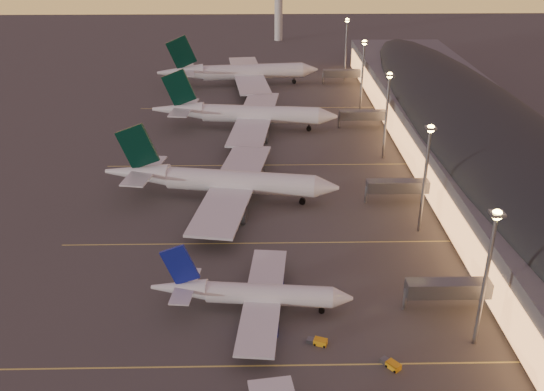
{
  "coord_description": "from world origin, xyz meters",
  "views": [
    {
      "loc": [
        -0.62,
        -82.46,
        68.36
      ],
      "look_at": [
        2.0,
        45.0,
        7.0
      ],
      "focal_mm": 40.0,
      "sensor_mm": 36.0,
      "label": 1
    }
  ],
  "objects_px": {
    "airliner_wide_far": "(239,72)",
    "airliner_wide_near": "(220,181)",
    "airliner_wide_mid": "(245,114)",
    "baggage_tug_c": "(318,342)",
    "airliner_narrow_north": "(252,294)",
    "baggage_tug_d": "(391,364)"
  },
  "relations": [
    {
      "from": "airliner_wide_far",
      "to": "baggage_tug_d",
      "type": "bearing_deg",
      "value": -86.7
    },
    {
      "from": "airliner_wide_far",
      "to": "baggage_tug_d",
      "type": "xyz_separation_m",
      "value": [
        29.63,
        -171.99,
        -5.03
      ]
    },
    {
      "from": "airliner_wide_far",
      "to": "airliner_wide_near",
      "type": "bearing_deg",
      "value": -97.4
    },
    {
      "from": "airliner_narrow_north",
      "to": "airliner_wide_near",
      "type": "bearing_deg",
      "value": 105.77
    },
    {
      "from": "airliner_wide_mid",
      "to": "airliner_wide_far",
      "type": "distance_m",
      "value": 54.65
    },
    {
      "from": "airliner_wide_near",
      "to": "airliner_wide_mid",
      "type": "relative_size",
      "value": 0.97
    },
    {
      "from": "airliner_wide_near",
      "to": "airliner_wide_far",
      "type": "relative_size",
      "value": 0.91
    },
    {
      "from": "baggage_tug_d",
      "to": "airliner_narrow_north",
      "type": "bearing_deg",
      "value": -164.59
    },
    {
      "from": "airliner_wide_near",
      "to": "baggage_tug_c",
      "type": "xyz_separation_m",
      "value": [
        19.88,
        -57.53,
        -4.54
      ]
    },
    {
      "from": "baggage_tug_c",
      "to": "baggage_tug_d",
      "type": "xyz_separation_m",
      "value": [
        11.49,
        -5.99,
        0.01
      ]
    },
    {
      "from": "airliner_wide_near",
      "to": "baggage_tug_d",
      "type": "height_order",
      "value": "airliner_wide_near"
    },
    {
      "from": "airliner_wide_mid",
      "to": "baggage_tug_c",
      "type": "height_order",
      "value": "airliner_wide_mid"
    },
    {
      "from": "airliner_wide_near",
      "to": "airliner_wide_far",
      "type": "bearing_deg",
      "value": 98.66
    },
    {
      "from": "airliner_wide_far",
      "to": "baggage_tug_d",
      "type": "height_order",
      "value": "airliner_wide_far"
    },
    {
      "from": "airliner_narrow_north",
      "to": "airliner_wide_mid",
      "type": "bearing_deg",
      "value": 97.63
    },
    {
      "from": "airliner_wide_far",
      "to": "airliner_narrow_north",
      "type": "bearing_deg",
      "value": -94.04
    },
    {
      "from": "airliner_wide_near",
      "to": "baggage_tug_c",
      "type": "height_order",
      "value": "airliner_wide_near"
    },
    {
      "from": "airliner_wide_near",
      "to": "baggage_tug_d",
      "type": "relative_size",
      "value": 16.9
    },
    {
      "from": "airliner_wide_mid",
      "to": "baggage_tug_c",
      "type": "xyz_separation_m",
      "value": [
        14.83,
        -111.45,
        -4.68
      ]
    },
    {
      "from": "airliner_narrow_north",
      "to": "baggage_tug_d",
      "type": "distance_m",
      "value": 28.17
    },
    {
      "from": "airliner_narrow_north",
      "to": "airliner_wide_mid",
      "type": "distance_m",
      "value": 101.48
    },
    {
      "from": "airliner_wide_near",
      "to": "airliner_wide_far",
      "type": "xyz_separation_m",
      "value": [
        1.75,
        108.47,
        0.5
      ]
    }
  ]
}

